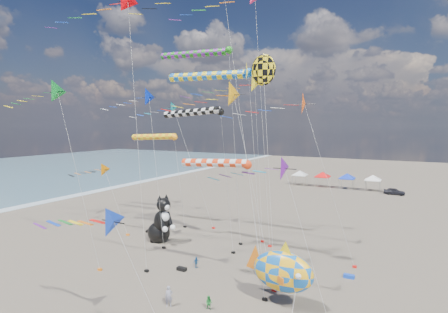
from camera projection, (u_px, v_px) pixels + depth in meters
delta_kite_0 at (233, 86)px, 39.87m from camera, size 11.99×2.19×19.12m
delta_kite_2 at (175, 111)px, 46.23m from camera, size 11.38×1.71×16.44m
delta_kite_4 at (94, 172)px, 43.89m from camera, size 10.78×1.81×8.70m
delta_kite_5 at (265, 173)px, 24.56m from camera, size 10.02×1.95×11.14m
delta_kite_6 at (223, 96)px, 28.71m from camera, size 11.10×2.32×17.04m
delta_kite_7 at (136, 99)px, 37.79m from camera, size 9.62×2.11×17.43m
delta_kite_8 at (120, 222)px, 20.29m from camera, size 9.71×1.86×8.87m
delta_kite_9 at (109, 0)px, 31.12m from camera, size 13.56×2.74×26.04m
delta_kite_10 at (63, 94)px, 32.38m from camera, size 11.57×2.29×17.54m
delta_kite_11 at (299, 105)px, 33.75m from camera, size 13.73×2.49×16.66m
windsock_0 at (198, 54)px, 39.47m from camera, size 10.46×0.83×21.73m
windsock_1 at (218, 164)px, 27.38m from camera, size 7.47×0.68×10.60m
windsock_2 at (212, 76)px, 32.56m from camera, size 9.97×0.84×18.27m
windsock_3 at (156, 137)px, 46.44m from camera, size 8.45×0.83×12.12m
windsock_4 at (194, 113)px, 37.03m from camera, size 8.80×0.76×14.98m
angelfish_kite at (261, 72)px, 29.63m from camera, size 3.74×3.02×19.22m
cat_inflatable at (161, 218)px, 39.43m from camera, size 4.54×3.16×5.56m
fish_inflatable at (282, 271)px, 25.21m from camera, size 6.10×3.07×4.99m
person_adult at (169, 296)px, 25.47m from camera, size 0.66×0.64×1.52m
child_green at (209, 303)px, 25.02m from camera, size 0.55×0.46×1.02m
child_blue at (196, 262)px, 32.40m from camera, size 0.51×0.66×1.04m
kite_bag_1 at (182, 269)px, 31.84m from camera, size 0.90×0.44×0.30m
kite_bag_2 at (349, 276)px, 30.28m from camera, size 0.90×0.44×0.30m
tent_row at (335, 173)px, 73.72m from camera, size 19.20×4.20×3.80m
parked_car at (394, 191)px, 66.76m from camera, size 3.76×1.54×1.28m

